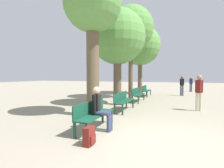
{
  "coord_description": "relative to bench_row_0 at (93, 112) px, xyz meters",
  "views": [
    {
      "loc": [
        0.28,
        -4.36,
        1.66
      ],
      "look_at": [
        -3.78,
        6.34,
        1.1
      ],
      "focal_mm": 28.0,
      "sensor_mm": 36.0,
      "label": 1
    }
  ],
  "objects": [
    {
      "name": "ground_plane",
      "position": [
        2.13,
        -0.39,
        -0.52
      ],
      "size": [
        80.0,
        80.0,
        0.0
      ],
      "primitive_type": "plane",
      "color": "gray"
    },
    {
      "name": "backpack",
      "position": [
        0.47,
        -1.15,
        -0.3
      ],
      "size": [
        0.21,
        0.33,
        0.45
      ],
      "color": "maroon",
      "rests_on": "ground_plane"
    },
    {
      "name": "tree_row_1",
      "position": [
        -0.81,
        4.61,
        3.28
      ],
      "size": [
        3.13,
        3.13,
        5.41
      ],
      "color": "brown",
      "rests_on": "ground_plane"
    },
    {
      "name": "bench_row_1",
      "position": [
        0.0,
        3.06,
        0.0
      ],
      "size": [
        0.44,
        1.9,
        0.86
      ],
      "color": "#144733",
      "rests_on": "ground_plane"
    },
    {
      "name": "pedestrian_far",
      "position": [
        3.63,
        14.66,
        0.36
      ],
      "size": [
        0.31,
        0.21,
        1.55
      ],
      "color": "#384260",
      "rests_on": "ground_plane"
    },
    {
      "name": "pedestrian_mid",
      "position": [
        3.33,
        4.26,
        0.44
      ],
      "size": [
        0.34,
        0.29,
        1.68
      ],
      "color": "beige",
      "rests_on": "ground_plane"
    },
    {
      "name": "bench_row_0",
      "position": [
        0.0,
        0.0,
        0.0
      ],
      "size": [
        0.44,
        1.9,
        0.86
      ],
      "color": "#144733",
      "rests_on": "ground_plane"
    },
    {
      "name": "pedestrian_near",
      "position": [
        2.71,
        10.61,
        0.41
      ],
      "size": [
        0.33,
        0.24,
        1.63
      ],
      "color": "#384260",
      "rests_on": "ground_plane"
    },
    {
      "name": "tree_row_2",
      "position": [
        -0.81,
        7.54,
        4.47
      ],
      "size": [
        3.22,
        3.22,
        6.64
      ],
      "color": "brown",
      "rests_on": "ground_plane"
    },
    {
      "name": "tree_row_0",
      "position": [
        -0.81,
        1.57,
        3.81
      ],
      "size": [
        2.31,
        2.31,
        5.68
      ],
      "color": "brown",
      "rests_on": "ground_plane"
    },
    {
      "name": "person_seated",
      "position": [
        0.23,
        -0.0,
        0.18
      ],
      "size": [
        0.61,
        0.35,
        1.32
      ],
      "color": "#384260",
      "rests_on": "ground_plane"
    },
    {
      "name": "tree_row_3",
      "position": [
        -0.81,
        10.84,
        3.8
      ],
      "size": [
        3.56,
        3.56,
        6.13
      ],
      "color": "brown",
      "rests_on": "ground_plane"
    },
    {
      "name": "bench_row_3",
      "position": [
        0.0,
        9.17,
        0.0
      ],
      "size": [
        0.44,
        1.9,
        0.86
      ],
      "color": "#144733",
      "rests_on": "ground_plane"
    },
    {
      "name": "bench_row_2",
      "position": [
        0.0,
        6.11,
        0.0
      ],
      "size": [
        0.44,
        1.9,
        0.86
      ],
      "color": "#144733",
      "rests_on": "ground_plane"
    }
  ]
}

